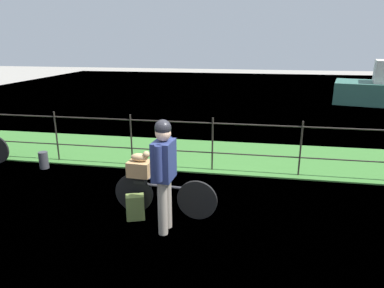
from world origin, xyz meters
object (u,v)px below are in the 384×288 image
terrier_dog (141,157)px  cyclist_person (164,167)px  mooring_bollard (44,160)px  wooden_crate (140,168)px  bicycle_main (164,195)px  backpack_on_paving (135,207)px

terrier_dog → cyclist_person: bearing=-43.9°
cyclist_person → mooring_bollard: (-3.28, 2.05, -0.82)m
wooden_crate → mooring_bollard: (-2.75, 1.56, -0.57)m
terrier_dog → mooring_bollard: 3.28m
bicycle_main → mooring_bollard: size_ratio=4.51×
backpack_on_paving → bicycle_main: bearing=7.0°
wooden_crate → backpack_on_paving: 0.61m
terrier_dog → cyclist_person: size_ratio=0.19×
terrier_dog → cyclist_person: cyclist_person is taller
cyclist_person → mooring_bollard: 3.95m
backpack_on_paving → mooring_bollard: 3.27m
bicycle_main → wooden_crate: 0.57m
cyclist_person → mooring_bollard: cyclist_person is taller
backpack_on_paving → cyclist_person: bearing=-44.8°
backpack_on_paving → mooring_bollard: (-2.73, 1.80, -0.01)m
bicycle_main → cyclist_person: size_ratio=1.01×
wooden_crate → cyclist_person: (0.53, -0.49, 0.24)m
bicycle_main → backpack_on_paving: (-0.41, -0.21, -0.14)m
bicycle_main → backpack_on_paving: bicycle_main is taller
cyclist_person → backpack_on_paving: 1.00m
bicycle_main → terrier_dog: bearing=176.3°
wooden_crate → mooring_bollard: 3.21m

